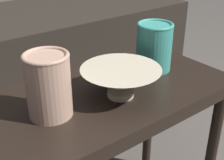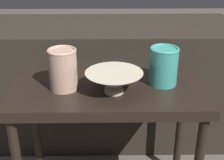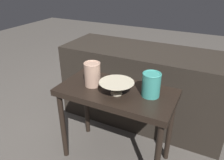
% 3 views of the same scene
% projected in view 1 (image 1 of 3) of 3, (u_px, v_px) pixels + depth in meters
% --- Properties ---
extents(table, '(0.74, 0.37, 0.56)m').
position_uv_depth(table, '(104.00, 115.00, 0.88)').
color(table, black).
rests_on(table, ground_plane).
extents(couch_backdrop, '(1.37, 0.50, 0.65)m').
position_uv_depth(couch_backdrop, '(29.00, 90.00, 1.33)').
color(couch_backdrop, black).
rests_on(couch_backdrop, ground_plane).
extents(bowl, '(0.21, 0.21, 0.08)m').
position_uv_depth(bowl, '(121.00, 80.00, 0.80)').
color(bowl, '#B2A88E').
rests_on(bowl, table).
extents(vase_textured_left, '(0.11, 0.11, 0.16)m').
position_uv_depth(vase_textured_left, '(48.00, 84.00, 0.71)').
color(vase_textured_left, tan).
rests_on(vase_textured_left, table).
extents(vase_colorful_right, '(0.11, 0.11, 0.15)m').
position_uv_depth(vase_colorful_right, '(154.00, 46.00, 0.94)').
color(vase_colorful_right, teal).
rests_on(vase_colorful_right, table).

